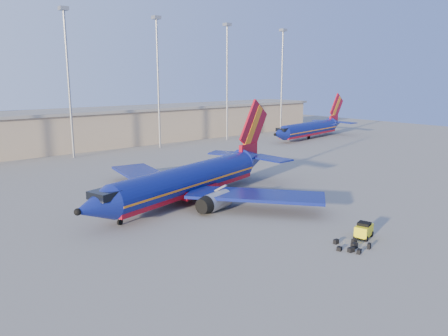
# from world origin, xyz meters

# --- Properties ---
(ground) EXTENTS (220.00, 220.00, 0.00)m
(ground) POSITION_xyz_m (0.00, 0.00, 0.00)
(ground) COLOR slate
(ground) RESTS_ON ground
(terminal_building) EXTENTS (122.00, 16.00, 8.50)m
(terminal_building) POSITION_xyz_m (10.00, 58.00, 4.32)
(terminal_building) COLOR gray
(terminal_building) RESTS_ON ground
(light_mast_row) EXTENTS (101.60, 1.60, 28.65)m
(light_mast_row) POSITION_xyz_m (5.00, 46.00, 17.55)
(light_mast_row) COLOR gray
(light_mast_row) RESTS_ON ground
(aircraft_main) EXTENTS (36.03, 34.20, 12.44)m
(aircraft_main) POSITION_xyz_m (-4.61, 6.11, 2.66)
(aircraft_main) COLOR navy
(aircraft_main) RESTS_ON ground
(aircraft_second) EXTENTS (33.43, 12.93, 11.36)m
(aircraft_second) POSITION_xyz_m (53.27, 33.74, 2.61)
(aircraft_second) COLOR navy
(aircraft_second) RESTS_ON ground
(baggage_tug) EXTENTS (2.51, 1.88, 1.61)m
(baggage_tug) POSITION_xyz_m (0.35, -16.16, 0.84)
(baggage_tug) COLOR yellow
(baggage_tug) RESTS_ON ground
(luggage_pile) EXTENTS (3.27, 3.21, 0.54)m
(luggage_pile) POSITION_xyz_m (-2.96, -17.08, 0.23)
(luggage_pile) COLOR black
(luggage_pile) RESTS_ON ground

